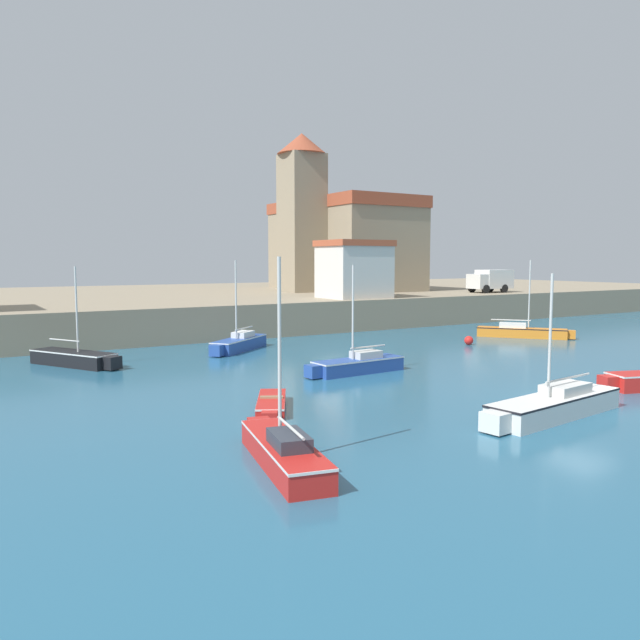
{
  "coord_description": "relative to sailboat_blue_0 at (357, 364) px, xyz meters",
  "views": [
    {
      "loc": [
        -21.45,
        -15.28,
        5.55
      ],
      "look_at": [
        -2.05,
        16.42,
        2.0
      ],
      "focal_mm": 35.0,
      "sensor_mm": 36.0,
      "label": 1
    }
  ],
  "objects": [
    {
      "name": "sailboat_white_7",
      "position": [
        0.96,
        -10.84,
        0.02
      ],
      "size": [
        7.14,
        2.25,
        5.11
      ],
      "color": "white",
      "rests_on": "ground"
    },
    {
      "name": "church",
      "position": [
        19.11,
        30.96,
        7.24
      ],
      "size": [
        13.9,
        17.4,
        15.43
      ],
      "color": "gray",
      "rests_on": "quay_seawall"
    },
    {
      "name": "harbor_shed_near_wharf",
      "position": [
        11.97,
        17.65,
        4.41
      ],
      "size": [
        5.32,
        4.57,
        4.76
      ],
      "color": "silver",
      "rests_on": "quay_seawall"
    },
    {
      "name": "sailboat_red_5",
      "position": [
        -9.72,
        -10.45,
        -0.0
      ],
      "size": [
        2.29,
        5.71,
        5.66
      ],
      "color": "red",
      "rests_on": "ground"
    },
    {
      "name": "dinghy_red_4",
      "position": [
        -7.09,
        -4.59,
        -0.21
      ],
      "size": [
        2.62,
        3.85,
        0.49
      ],
      "color": "red",
      "rests_on": "ground"
    },
    {
      "name": "mooring_buoy",
      "position": [
        12.2,
        4.63,
        -0.15
      ],
      "size": [
        0.59,
        0.59,
        0.59
      ],
      "primitive_type": "sphere",
      "color": "red",
      "rests_on": "ground"
    },
    {
      "name": "sailboat_orange_1",
      "position": [
        18.38,
        5.49,
        -0.0
      ],
      "size": [
        4.95,
        5.83,
        5.59
      ],
      "color": "orange",
      "rests_on": "ground"
    },
    {
      "name": "ground_plane",
      "position": [
        3.97,
        -9.76,
        -0.45
      ],
      "size": [
        200.0,
        200.0,
        0.0
      ],
      "primitive_type": "plane",
      "color": "#28607F"
    },
    {
      "name": "sailboat_blue_0",
      "position": [
        0.0,
        0.0,
        0.0
      ],
      "size": [
        5.51,
        1.62,
        5.34
      ],
      "color": "#284C9E",
      "rests_on": "ground"
    },
    {
      "name": "truck_on_quay",
      "position": [
        28.36,
        18.09,
        3.22
      ],
      "size": [
        4.41,
        2.37,
        2.2
      ],
      "color": "silver",
      "rests_on": "quay_seawall"
    },
    {
      "name": "sailboat_blue_6",
      "position": [
        -1.8,
        10.22,
        0.03
      ],
      "size": [
        5.14,
        4.41,
        5.56
      ],
      "color": "#284C9E",
      "rests_on": "ground"
    },
    {
      "name": "quay_seawall",
      "position": [
        3.97,
        34.63,
        0.78
      ],
      "size": [
        120.0,
        40.0,
        2.45
      ],
      "primitive_type": "cube",
      "color": "gray",
      "rests_on": "ground"
    },
    {
      "name": "sailboat_black_2",
      "position": [
        -11.52,
        9.52,
        -0.01
      ],
      "size": [
        3.81,
        5.61,
        5.25
      ],
      "color": "black",
      "rests_on": "ground"
    }
  ]
}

